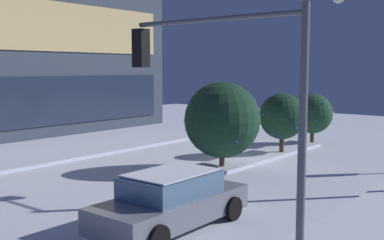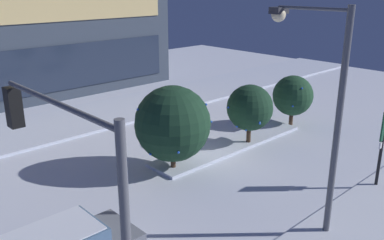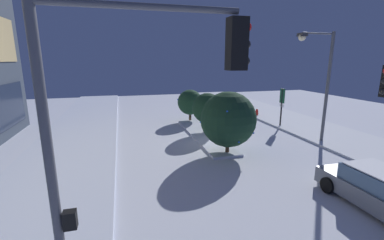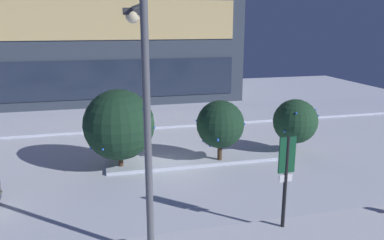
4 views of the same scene
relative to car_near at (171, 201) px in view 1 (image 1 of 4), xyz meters
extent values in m
plane|color=silver|center=(8.13, 3.21, -0.71)|extent=(52.00, 52.00, 0.00)
cube|color=silver|center=(8.13, 12.02, -0.64)|extent=(52.00, 5.20, 0.14)
cube|color=silver|center=(10.63, 3.33, -0.64)|extent=(9.00, 1.80, 0.14)
cube|color=#232D42|center=(7.36, 16.53, 1.53)|extent=(18.99, 0.10, 2.99)
cube|color=#E5C67F|center=(7.36, 16.53, 6.02)|extent=(18.99, 0.10, 2.99)
cube|color=slate|center=(0.00, 0.00, -0.18)|extent=(4.62, 1.87, 0.66)
cube|color=slate|center=(0.00, 0.00, 0.43)|extent=(2.50, 1.68, 0.60)
cube|color=white|center=(0.00, 0.00, 0.76)|extent=(2.31, 1.57, 0.04)
sphere|color=#F9E5B2|center=(2.33, 0.62, -0.22)|extent=(0.16, 0.16, 0.16)
sphere|color=#F9E5B2|center=(2.32, -0.64, -0.22)|extent=(0.16, 0.16, 0.16)
cylinder|color=black|center=(1.52, 0.92, -0.38)|extent=(0.66, 0.22, 0.66)
cylinder|color=black|center=(1.52, -0.93, -0.38)|extent=(0.66, 0.22, 0.66)
cylinder|color=black|center=(-1.52, 0.93, -0.38)|extent=(0.66, 0.22, 0.66)
cylinder|color=black|center=(-1.53, -0.92, -0.38)|extent=(0.66, 0.22, 0.66)
cylinder|color=#565960|center=(-0.23, -3.80, 2.05)|extent=(0.18, 0.18, 5.52)
cylinder|color=#565960|center=(-0.23, -1.48, 4.60)|extent=(0.12, 4.63, 0.12)
cube|color=black|center=(-0.23, 0.83, 4.00)|extent=(0.32, 0.36, 1.00)
sphere|color=red|center=(-0.23, 1.02, 4.32)|extent=(0.20, 0.20, 0.20)
sphere|color=black|center=(-0.23, 1.02, 4.00)|extent=(0.20, 0.20, 0.20)
sphere|color=black|center=(-0.23, 1.02, 3.68)|extent=(0.20, 0.20, 0.20)
cylinder|color=#473323|center=(6.81, 3.15, -0.34)|extent=(0.22, 0.22, 0.74)
sphere|color=#193823|center=(6.81, 3.15, 1.37)|extent=(3.16, 3.16, 3.16)
sphere|color=blue|center=(8.01, 2.10, 1.43)|extent=(0.10, 0.10, 0.10)
sphere|color=blue|center=(8.14, 2.85, 0.54)|extent=(0.10, 0.10, 0.10)
sphere|color=blue|center=(5.54, 3.05, 0.40)|extent=(0.10, 0.10, 0.10)
sphere|color=blue|center=(6.05, 1.93, 0.68)|extent=(0.10, 0.10, 0.10)
sphere|color=blue|center=(7.52, 4.56, 1.13)|extent=(0.10, 0.10, 0.10)
sphere|color=blue|center=(5.54, 3.78, 2.11)|extent=(0.10, 0.10, 0.10)
sphere|color=blue|center=(7.80, 2.21, 2.19)|extent=(0.10, 0.10, 0.10)
sphere|color=blue|center=(8.39, 3.13, 1.13)|extent=(0.10, 0.10, 0.10)
cylinder|color=#473323|center=(15.44, 3.09, -0.32)|extent=(0.22, 0.22, 0.78)
sphere|color=#1E4228|center=(15.44, 3.09, 1.01)|extent=(2.21, 2.21, 2.21)
sphere|color=blue|center=(15.65, 4.15, 1.26)|extent=(0.10, 0.10, 0.10)
sphere|color=blue|center=(14.55, 2.47, 0.71)|extent=(0.10, 0.10, 0.10)
sphere|color=blue|center=(15.00, 2.28, 1.64)|extent=(0.10, 0.10, 0.10)
sphere|color=blue|center=(16.42, 2.67, 1.34)|extent=(0.10, 0.10, 0.10)
sphere|color=blue|center=(16.36, 2.86, 1.59)|extent=(0.10, 0.10, 0.10)
cylinder|color=#473323|center=(11.43, 2.84, -0.24)|extent=(0.22, 0.22, 0.94)
sphere|color=#193823|center=(11.43, 2.84, 1.18)|extent=(2.24, 2.24, 2.24)
sphere|color=blue|center=(11.01, 1.89, 0.76)|extent=(0.10, 0.10, 0.10)
sphere|color=blue|center=(10.41, 3.32, 1.30)|extent=(0.10, 0.10, 0.10)
sphere|color=blue|center=(12.53, 2.58, 1.19)|extent=(0.10, 0.10, 0.10)
sphere|color=blue|center=(10.85, 2.55, 0.25)|extent=(0.10, 0.10, 0.10)
sphere|color=blue|center=(11.03, 1.90, 0.70)|extent=(0.10, 0.10, 0.10)
sphere|color=blue|center=(10.62, 2.92, 0.40)|extent=(0.10, 0.10, 0.10)
camera|label=1|loc=(-9.20, -8.07, 3.46)|focal=44.46mm
camera|label=2|loc=(-3.71, -9.21, 6.87)|focal=38.94mm
camera|label=3|loc=(-6.44, 8.92, 4.66)|focal=24.29mm
camera|label=4|loc=(6.07, -13.35, 5.73)|focal=35.39mm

